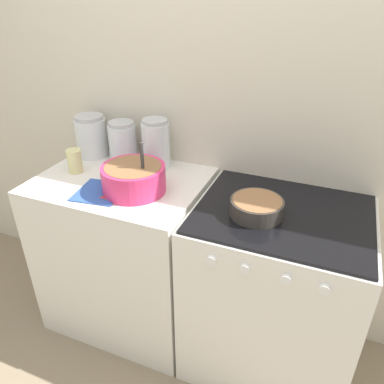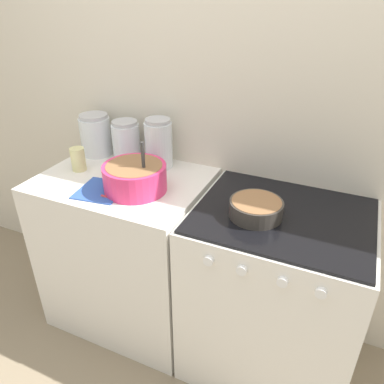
{
  "view_description": "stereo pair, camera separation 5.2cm",
  "coord_description": "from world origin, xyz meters",
  "views": [
    {
      "loc": [
        0.54,
        -1.07,
        1.74
      ],
      "look_at": [
        0.0,
        0.24,
        0.95
      ],
      "focal_mm": 35.0,
      "sensor_mm": 36.0,
      "label": 1
    },
    {
      "loc": [
        0.59,
        -1.05,
        1.74
      ],
      "look_at": [
        0.0,
        0.24,
        0.95
      ],
      "focal_mm": 35.0,
      "sensor_mm": 36.0,
      "label": 2
    }
  ],
  "objects": [
    {
      "name": "storage_jar_left",
      "position": [
        -0.71,
        0.52,
        0.99
      ],
      "size": [
        0.17,
        0.17,
        0.23
      ],
      "color": "silver",
      "rests_on": "countertop_cabinet"
    },
    {
      "name": "wall_back",
      "position": [
        0.0,
        0.64,
        1.2
      ],
      "size": [
        4.64,
        0.05,
        2.4
      ],
      "color": "beige",
      "rests_on": "ground_plane"
    },
    {
      "name": "stove",
      "position": [
        0.39,
        0.31,
        0.45
      ],
      "size": [
        0.75,
        0.64,
        0.9
      ],
      "color": "white",
      "rests_on": "ground_plane"
    },
    {
      "name": "baking_pan",
      "position": [
        0.29,
        0.25,
        0.93
      ],
      "size": [
        0.22,
        0.22,
        0.07
      ],
      "color": "#38332D",
      "rests_on": "stove"
    },
    {
      "name": "storage_jar_right",
      "position": [
        -0.31,
        0.52,
        1.01
      ],
      "size": [
        0.14,
        0.14,
        0.26
      ],
      "color": "silver",
      "rests_on": "countertop_cabinet"
    },
    {
      "name": "measuring_spoon",
      "position": [
        -0.3,
        0.12,
        0.91
      ],
      "size": [
        0.12,
        0.04,
        0.04
      ],
      "color": "red",
      "rests_on": "countertop_cabinet"
    },
    {
      "name": "mixing_bowl",
      "position": [
        -0.28,
        0.24,
        0.97
      ],
      "size": [
        0.29,
        0.29,
        0.25
      ],
      "color": "#E0336B",
      "rests_on": "countertop_cabinet"
    },
    {
      "name": "ground_plane",
      "position": [
        0.0,
        0.0,
        0.0
      ],
      "size": [
        12.0,
        12.0,
        0.0
      ],
      "primitive_type": "plane",
      "color": "gray"
    },
    {
      "name": "recipe_page",
      "position": [
        -0.42,
        0.16,
        0.9
      ],
      "size": [
        0.23,
        0.24,
        0.01
      ],
      "color": "#3359B2",
      "rests_on": "countertop_cabinet"
    },
    {
      "name": "storage_jar_middle",
      "position": [
        -0.51,
        0.52,
        0.99
      ],
      "size": [
        0.15,
        0.15,
        0.22
      ],
      "color": "silver",
      "rests_on": "countertop_cabinet"
    },
    {
      "name": "countertop_cabinet",
      "position": [
        -0.41,
        0.31,
        0.45
      ],
      "size": [
        0.82,
        0.62,
        0.9
      ],
      "color": "silver",
      "rests_on": "ground_plane"
    },
    {
      "name": "tin_can",
      "position": [
        -0.66,
        0.3,
        0.96
      ],
      "size": [
        0.07,
        0.07,
        0.12
      ],
      "color": "beige",
      "rests_on": "countertop_cabinet"
    }
  ]
}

